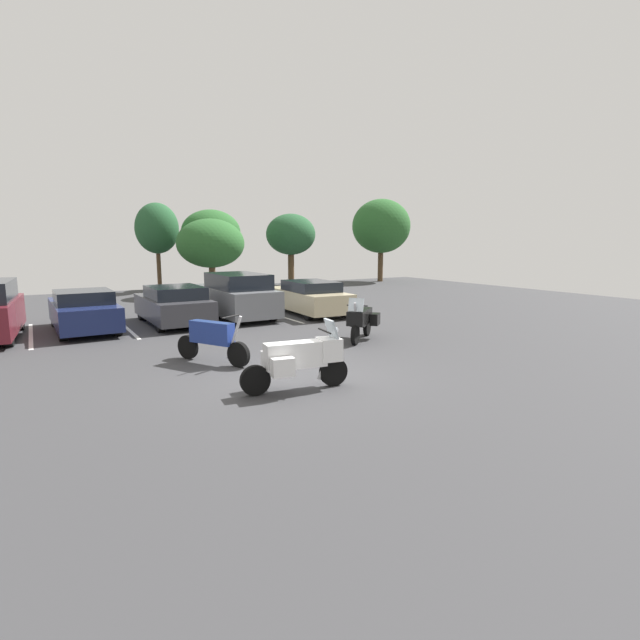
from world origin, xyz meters
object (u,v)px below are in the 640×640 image
object	(u,v)px
car_grey	(236,296)
motorcycle_second	(361,320)
car_navy	(84,311)
car_champagne	(309,297)
motorcycle_third	(212,338)
motorcycle_touring	(300,358)
car_charcoal	(174,305)

from	to	relation	value
car_grey	motorcycle_second	bearing A→B (deg)	-75.25
car_navy	car_champagne	distance (m)	8.41
car_navy	car_grey	xyz separation A→B (m)	(5.43, 0.21, 0.18)
motorcycle_second	car_navy	xyz separation A→B (m)	(-7.05, 5.96, 0.04)
motorcycle_second	motorcycle_third	xyz separation A→B (m)	(-4.74, -0.39, -0.02)
motorcycle_third	car_champagne	size ratio (longest dim) A/B	0.42
motorcycle_touring	car_navy	size ratio (longest dim) A/B	0.51
car_navy	car_champagne	world-z (taller)	car_navy
motorcycle_touring	motorcycle_second	distance (m)	5.22
car_charcoal	car_grey	distance (m)	2.52
motorcycle_touring	motorcycle_second	xyz separation A→B (m)	(3.93, 3.43, -0.02)
motorcycle_second	car_navy	bearing A→B (deg)	139.78
motorcycle_third	car_navy	size ratio (longest dim) A/B	0.46
motorcycle_second	car_grey	world-z (taller)	car_grey
motorcycle_second	car_champagne	world-z (taller)	car_champagne
car_navy	car_charcoal	size ratio (longest dim) A/B	1.03
car_navy	motorcycle_third	bearing A→B (deg)	-69.99
motorcycle_touring	car_champagne	world-z (taller)	motorcycle_touring
motorcycle_second	car_charcoal	bearing A→B (deg)	125.10
motorcycle_second	car_champagne	bearing A→B (deg)	76.58
car_grey	car_charcoal	bearing A→B (deg)	-172.78
motorcycle_touring	car_champagne	distance (m)	10.50
motorcycle_third	motorcycle_touring	bearing A→B (deg)	-75.11
motorcycle_touring	car_navy	xyz separation A→B (m)	(-3.12, 9.40, 0.02)
motorcycle_second	car_charcoal	world-z (taller)	car_charcoal
motorcycle_touring	car_navy	distance (m)	9.90
motorcycle_touring	motorcycle_third	world-z (taller)	motorcycle_touring
motorcycle_second	car_charcoal	distance (m)	7.16
motorcycle_touring	car_charcoal	world-z (taller)	motorcycle_touring
motorcycle_second	motorcycle_third	distance (m)	4.75
car_charcoal	car_grey	xyz separation A→B (m)	(2.49, 0.32, 0.16)
car_charcoal	car_champagne	bearing A→B (deg)	-2.23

